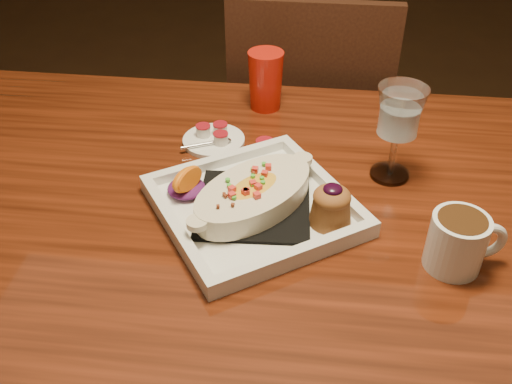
# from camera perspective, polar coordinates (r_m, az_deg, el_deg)

# --- Properties ---
(table) EXTENTS (1.50, 0.90, 0.75)m
(table) POSITION_cam_1_polar(r_m,az_deg,el_deg) (1.02, 3.86, -5.95)
(table) COLOR maroon
(table) RESTS_ON floor
(chair_far) EXTENTS (0.42, 0.42, 0.93)m
(chair_far) POSITION_cam_1_polar(r_m,az_deg,el_deg) (1.62, 5.13, 5.57)
(chair_far) COLOR black
(chair_far) RESTS_ON floor
(plate) EXTENTS (0.41, 0.41, 0.08)m
(plate) POSITION_cam_1_polar(r_m,az_deg,el_deg) (0.93, 0.33, -0.83)
(plate) COLOR white
(plate) RESTS_ON table
(coffee_mug) EXTENTS (0.12, 0.08, 0.09)m
(coffee_mug) POSITION_cam_1_polar(r_m,az_deg,el_deg) (0.88, 19.64, -4.58)
(coffee_mug) COLOR white
(coffee_mug) RESTS_ON table
(goblet) EXTENTS (0.08, 0.08, 0.18)m
(goblet) POSITION_cam_1_polar(r_m,az_deg,el_deg) (1.00, 14.13, 7.30)
(goblet) COLOR silver
(goblet) RESTS_ON table
(saucer) EXTENTS (0.12, 0.12, 0.08)m
(saucer) POSITION_cam_1_polar(r_m,az_deg,el_deg) (1.13, -4.29, 5.36)
(saucer) COLOR white
(saucer) RESTS_ON table
(creamer_loose) EXTENTS (0.04, 0.04, 0.03)m
(creamer_loose) POSITION_cam_1_polar(r_m,az_deg,el_deg) (1.09, 0.90, 4.57)
(creamer_loose) COLOR silver
(creamer_loose) RESTS_ON table
(red_tumbler) EXTENTS (0.08, 0.08, 0.13)m
(red_tumbler) POSITION_cam_1_polar(r_m,az_deg,el_deg) (1.22, 0.97, 11.09)
(red_tumbler) COLOR red
(red_tumbler) RESTS_ON table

